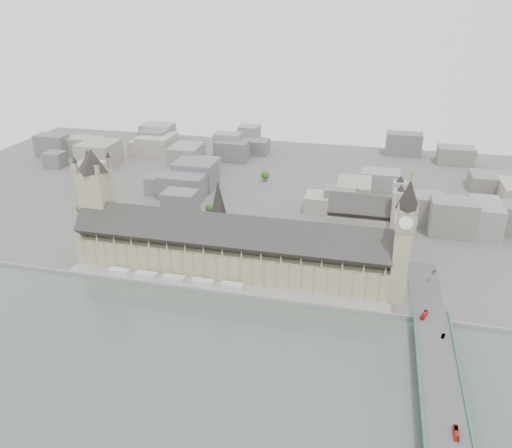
% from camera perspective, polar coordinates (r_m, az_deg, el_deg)
% --- Properties ---
extents(ground, '(900.00, 900.00, 0.00)m').
position_cam_1_polar(ground, '(416.36, -3.81, -6.87)').
color(ground, '#595651').
rests_on(ground, ground).
extents(river_thames, '(600.00, 600.00, 0.00)m').
position_cam_1_polar(river_thames, '(298.39, -13.91, -23.01)').
color(river_thames, '#465249').
rests_on(river_thames, ground).
extents(embankment_wall, '(600.00, 1.50, 3.00)m').
position_cam_1_polar(embankment_wall, '(403.47, -4.44, -7.77)').
color(embankment_wall, gray).
rests_on(embankment_wall, ground).
extents(river_terrace, '(270.00, 15.00, 2.00)m').
position_cam_1_polar(river_terrace, '(409.76, -4.12, -7.28)').
color(river_terrace, gray).
rests_on(river_terrace, ground).
extents(terrace_tents, '(118.00, 7.00, 4.00)m').
position_cam_1_polar(terrace_tents, '(421.09, -9.34, -6.15)').
color(terrace_tents, silver).
rests_on(terrace_tents, river_terrace).
extents(palace_of_westminster, '(265.00, 40.73, 55.44)m').
position_cam_1_polar(palace_of_westminster, '(421.57, -3.11, -2.88)').
color(palace_of_westminster, tan).
rests_on(palace_of_westminster, ground).
extents(elizabeth_tower, '(17.00, 17.00, 107.50)m').
position_cam_1_polar(elizabeth_tower, '(381.83, 16.53, -1.08)').
color(elizabeth_tower, tan).
rests_on(elizabeth_tower, ground).
extents(victoria_tower, '(30.00, 30.00, 100.00)m').
position_cam_1_polar(victoria_tower, '(460.76, -17.71, 2.83)').
color(victoria_tower, tan).
rests_on(victoria_tower, ground).
extents(central_tower, '(13.00, 13.00, 48.00)m').
position_cam_1_polar(central_tower, '(414.86, -4.30, 1.98)').
color(central_tower, tan).
rests_on(central_tower, ground).
extents(westminster_bridge, '(25.00, 325.00, 10.25)m').
position_cam_1_polar(westminster_bridge, '(332.28, 20.16, -16.86)').
color(westminster_bridge, '#474749').
rests_on(westminster_bridge, ground).
extents(bridge_parapets, '(25.00, 235.00, 1.15)m').
position_cam_1_polar(bridge_parapets, '(296.17, 21.12, -21.64)').
color(bridge_parapets, '#345F49').
rests_on(bridge_parapets, westminster_bridge).
extents(westminster_abbey, '(68.00, 36.00, 64.00)m').
position_cam_1_polar(westminster_abbey, '(473.65, 12.51, 0.08)').
color(westminster_abbey, gray).
rests_on(westminster_abbey, ground).
extents(city_skyline_inland, '(720.00, 360.00, 38.00)m').
position_cam_1_polar(city_skyline_inland, '(625.39, 2.75, 6.12)').
color(city_skyline_inland, gray).
rests_on(city_skyline_inland, ground).
extents(park_trees, '(110.00, 30.00, 15.00)m').
position_cam_1_polar(park_trees, '(465.41, -2.85, -2.18)').
color(park_trees, '#224E1C').
rests_on(park_trees, ground).
extents(red_bus_north, '(6.22, 11.11, 3.04)m').
position_cam_1_polar(red_bus_north, '(377.63, 18.67, -9.81)').
color(red_bus_north, red).
rests_on(red_bus_north, westminster_bridge).
extents(red_bus_south, '(2.66, 10.14, 2.81)m').
position_cam_1_polar(red_bus_south, '(297.79, 21.91, -21.26)').
color(red_bus_south, red).
rests_on(red_bus_south, westminster_bridge).
extents(car_silver, '(3.16, 5.29, 1.65)m').
position_cam_1_polar(car_silver, '(362.34, 20.60, -11.87)').
color(car_silver, gray).
rests_on(car_silver, westminster_bridge).
extents(car_approach, '(4.12, 6.05, 1.63)m').
position_cam_1_polar(car_approach, '(435.95, 19.65, -5.17)').
color(car_approach, gray).
rests_on(car_approach, westminster_bridge).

